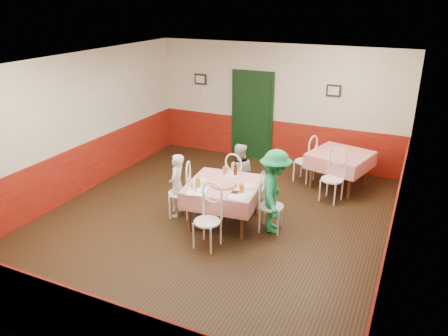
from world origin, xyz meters
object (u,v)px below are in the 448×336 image
at_px(chair_right, 271,207).
at_px(glass_c, 225,170).
at_px(pizza, 224,185).
at_px(main_table, 224,203).
at_px(wallet, 235,192).
at_px(chair_far, 238,181).
at_px(glass_a, 198,183).
at_px(diner_far, 239,173).
at_px(chair_second_b, 332,180).
at_px(second_table, 339,170).
at_px(diner_left, 177,185).
at_px(diner_right, 275,192).
at_px(chair_second_a, 305,161).
at_px(glass_b, 242,188).
at_px(chair_left, 180,193).
at_px(chair_near, 207,222).
at_px(beer_bottle, 235,169).

relative_size(chair_right, glass_c, 6.62).
height_order(pizza, glass_c, glass_c).
bearing_deg(main_table, wallet, -39.34).
relative_size(chair_far, glass_a, 5.83).
height_order(glass_a, wallet, glass_a).
bearing_deg(diner_far, chair_second_b, -170.40).
distance_m(second_table, diner_left, 3.53).
distance_m(diner_left, diner_right, 1.81).
xyz_separation_m(second_table, chair_second_a, (-0.75, 0.00, 0.08)).
relative_size(wallet, diner_far, 0.09).
distance_m(glass_b, glass_c, 0.85).
bearing_deg(diner_right, glass_a, 91.11).
height_order(main_table, chair_second_b, chair_second_b).
bearing_deg(main_table, chair_second_a, 72.12).
xyz_separation_m(chair_right, glass_c, (-1.02, 0.31, 0.38)).
bearing_deg(chair_second_b, chair_second_a, 149.72).
bearing_deg(glass_a, chair_right, 18.76).
bearing_deg(chair_left, pizza, 72.49).
xyz_separation_m(chair_second_a, diner_far, (-0.89, -1.55, 0.15)).
xyz_separation_m(chair_left, chair_second_b, (2.38, 1.79, 0.00)).
height_order(second_table, chair_second_b, chair_second_b).
xyz_separation_m(chair_near, wallet, (0.23, 0.58, 0.32)).
bearing_deg(beer_bottle, glass_c, -179.13).
xyz_separation_m(glass_b, wallet, (-0.09, -0.06, -0.06)).
bearing_deg(chair_far, second_table, -127.31).
bearing_deg(chair_left, beer_bottle, 101.46).
bearing_deg(beer_bottle, glass_b, -58.31).
distance_m(chair_far, pizza, 0.99).
distance_m(chair_near, diner_far, 1.76).
distance_m(wallet, diner_left, 1.24).
relative_size(chair_second_a, chair_second_b, 1.00).
height_order(second_table, chair_second_a, chair_second_a).
relative_size(second_table, wallet, 10.18).
relative_size(chair_right, diner_left, 0.76).
distance_m(second_table, glass_c, 2.70).
bearing_deg(diner_right, chair_left, 79.20).
bearing_deg(second_table, pizza, -120.86).
bearing_deg(pizza, chair_second_a, 73.26).
height_order(chair_left, diner_left, diner_left).
distance_m(glass_c, diner_left, 0.91).
xyz_separation_m(chair_far, glass_c, (-0.08, -0.44, 0.38)).
relative_size(glass_c, diner_left, 0.11).
relative_size(second_table, chair_near, 1.24).
bearing_deg(diner_left, main_table, 85.32).
relative_size(chair_near, chair_second_a, 1.00).
distance_m(pizza, diner_far, 1.00).
xyz_separation_m(chair_left, chair_second_a, (1.63, 2.54, 0.00)).
bearing_deg(chair_second_a, chair_far, -14.17).
relative_size(main_table, beer_bottle, 5.03).
bearing_deg(wallet, pizza, 141.36).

